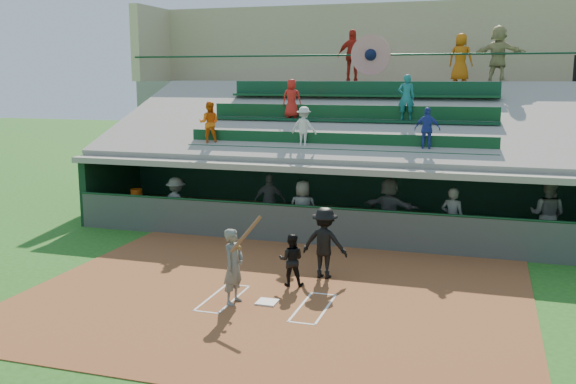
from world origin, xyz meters
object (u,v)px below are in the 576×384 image
(white_table, at_px, (137,211))
(water_cooler, at_px, (137,195))
(batter_at_plate, at_px, (234,266))
(catcher, at_px, (291,260))
(home_plate, at_px, (267,302))

(white_table, bearing_deg, water_cooler, 3.36)
(batter_at_plate, distance_m, catcher, 1.72)
(catcher, distance_m, white_table, 8.31)
(home_plate, bearing_deg, water_cooler, 137.85)
(home_plate, relative_size, batter_at_plate, 0.22)
(white_table, height_order, water_cooler, water_cooler)
(catcher, xyz_separation_m, white_table, (-6.82, 4.74, -0.23))
(white_table, distance_m, water_cooler, 0.55)
(batter_at_plate, height_order, water_cooler, batter_at_plate)
(home_plate, distance_m, white_table, 9.00)
(home_plate, relative_size, white_table, 0.52)
(home_plate, bearing_deg, white_table, 137.95)
(water_cooler, bearing_deg, batter_at_plate, -46.19)
(batter_at_plate, height_order, catcher, batter_at_plate)
(home_plate, bearing_deg, batter_at_plate, -161.83)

